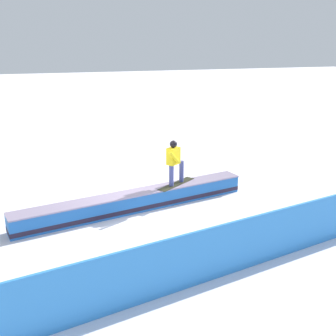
% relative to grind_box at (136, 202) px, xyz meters
% --- Properties ---
extents(ground_plane, '(120.00, 120.00, 0.00)m').
position_rel_grind_box_xyz_m(ground_plane, '(0.00, 0.00, -0.25)').
color(ground_plane, white).
extents(grind_box, '(7.15, 1.85, 0.56)m').
position_rel_grind_box_xyz_m(grind_box, '(0.00, 0.00, 0.00)').
color(grind_box, '#2668B8').
rests_on(grind_box, ground_plane).
extents(snowboarder, '(1.44, 1.06, 1.41)m').
position_rel_grind_box_xyz_m(snowboarder, '(-1.27, -0.18, 1.07)').
color(snowboarder, '#2A2A18').
rests_on(snowboarder, grind_box).
extents(safety_fence, '(11.81, 2.12, 1.20)m').
position_rel_grind_box_xyz_m(safety_fence, '(0.00, 4.19, 0.35)').
color(safety_fence, '#3489E2').
rests_on(safety_fence, ground_plane).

